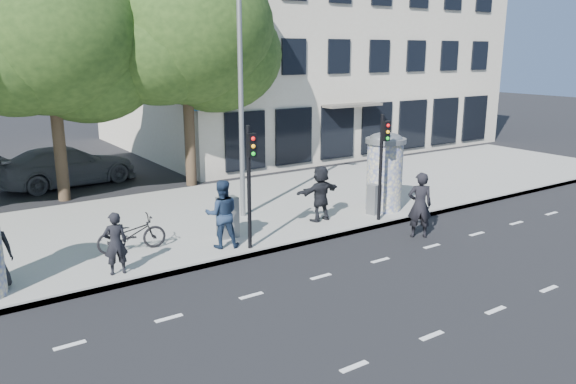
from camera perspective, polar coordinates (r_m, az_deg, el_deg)
ground at (r=13.11m, az=7.13°, el=-10.49°), size 120.00×120.00×0.00m
sidewalk at (r=19.00m, az=-7.86°, el=-2.42°), size 40.00×8.00×0.15m
curb at (r=15.72m, az=-1.42°, el=-5.84°), size 40.00×0.10×0.16m
lane_dash_near at (r=11.73m, az=14.40°, el=-13.96°), size 32.00×0.12×0.01m
lane_dash_far at (r=14.10m, az=3.36°, el=-8.58°), size 32.00×0.12×0.01m
ad_column_right at (r=19.32m, az=9.79°, el=2.26°), size 1.36×1.36×2.65m
traffic_pole_near at (r=15.02m, az=-3.89°, el=1.75°), size 0.22×0.31×3.40m
traffic_pole_far at (r=17.86m, az=9.55°, el=3.57°), size 0.22×0.31×3.40m
street_lamp at (r=17.84m, az=-4.76°, el=12.00°), size 0.25×0.93×8.00m
tree_near_left at (r=22.07m, az=-23.18°, el=14.64°), size 6.80×6.80×8.97m
tree_center at (r=23.23m, az=-10.42°, el=16.04°), size 7.00×7.00×9.30m
building at (r=35.12m, az=0.61°, el=15.01°), size 20.30×15.85×12.00m
ped_b at (r=14.22m, az=-17.13°, el=-5.01°), size 0.60×0.43×1.57m
ped_c at (r=15.50m, az=-6.73°, el=-2.23°), size 1.14×1.03×1.90m
ped_f at (r=17.88m, az=3.32°, el=-0.13°), size 1.70×0.72×1.79m
man_road at (r=17.14m, az=13.23°, el=-1.30°), size 0.87×0.80×1.99m
bicycle at (r=15.79m, az=-15.61°, el=-4.13°), size 0.82×1.90×0.97m
cabinet_left at (r=16.42m, az=-6.15°, el=-2.57°), size 0.60×0.46×1.20m
cabinet_right at (r=18.93m, az=8.83°, el=-0.69°), size 0.54×0.44×1.01m
car_right at (r=25.05m, az=-21.48°, el=2.47°), size 2.99×5.82×1.62m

